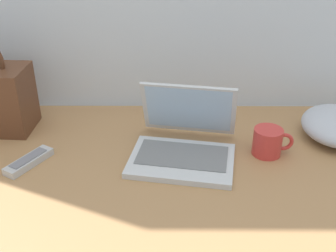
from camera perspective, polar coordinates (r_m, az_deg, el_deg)
name	(u,v)px	position (r m, az deg, el deg)	size (l,w,h in m)	color
desk	(155,165)	(1.28, -1.84, -5.30)	(1.60, 0.76, 0.03)	#A87A4C
laptop	(184,142)	(1.28, 2.23, -2.21)	(0.35, 0.34, 0.21)	silver
coffee_mug	(268,141)	(1.32, 13.59, -2.07)	(0.13, 0.09, 0.09)	red
remote_control_near	(29,161)	(1.31, -18.52, -4.59)	(0.12, 0.16, 0.02)	#B7B7B7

